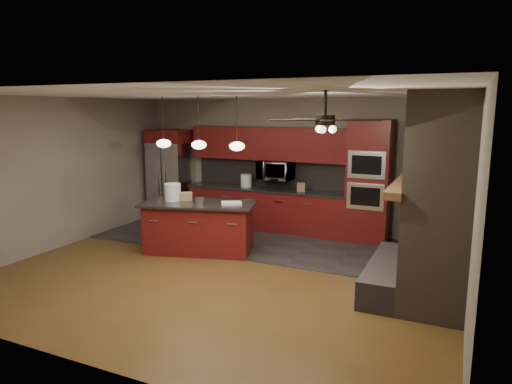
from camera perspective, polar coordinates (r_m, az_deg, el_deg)
The scene contains 22 objects.
ground at distance 7.47m, azimuth -3.71°, elevation -9.88°, with size 7.00×7.00×0.00m, color brown.
ceiling at distance 7.02m, azimuth -3.98°, elevation 12.12°, with size 7.00×6.00×0.02m, color white.
back_wall at distance 9.82m, azimuth 4.54°, elevation 3.42°, with size 7.00×0.02×2.80m, color gray.
right_wall at distance 6.27m, azimuth 25.55°, elevation -1.53°, with size 0.02×6.00×2.80m, color gray.
left_wall at distance 9.29m, azimuth -23.20°, elevation 2.21°, with size 0.02×6.00×2.80m, color gray.
slate_tile_patch at distance 9.01m, azimuth 1.76°, elevation -6.26°, with size 7.00×2.40×0.01m, color #2C2A27.
fireplace_column at distance 6.69m, azimuth 21.50°, elevation -1.44°, with size 1.30×2.10×2.80m.
back_cabinetry at distance 9.84m, azimuth 1.38°, elevation 0.47°, with size 3.59×0.64×2.20m.
oven_tower at distance 9.11m, azimuth 13.93°, elevation 1.27°, with size 0.80×0.63×2.38m.
microwave at distance 9.70m, azimuth 2.49°, elevation 2.76°, with size 0.73×0.41×0.50m, color silver.
refrigerator at distance 10.87m, azimuth -10.59°, elevation 2.12°, with size 0.91×0.75×2.11m.
kitchen_island at distance 8.38m, azimuth -7.15°, elevation -4.36°, with size 2.20×1.43×0.92m.
white_bucket at distance 8.49m, azimuth -10.38°, elevation -0.02°, with size 0.29×0.29×0.32m, color silver.
paint_can at distance 8.19m, azimuth -7.01°, elevation -1.06°, with size 0.16×0.16×0.10m, color #A2A1A6.
paint_tray at distance 8.09m, azimuth -3.08°, elevation -1.39°, with size 0.35×0.25×0.04m, color white.
cardboard_box at distance 8.49m, azimuth -8.76°, elevation -0.55°, with size 0.23×0.17×0.15m, color olive.
counter_bucket at distance 9.97m, azimuth -1.24°, elevation 1.44°, with size 0.24×0.24×0.27m, color silver.
counter_box at distance 9.45m, azimuth 5.64°, elevation 0.60°, with size 0.16×0.12×0.18m, color #93754B.
pendant_left at distance 8.51m, azimuth -11.47°, elevation 5.99°, with size 0.26×0.26×0.92m.
pendant_center at distance 8.09m, azimuth -7.15°, elevation 5.91°, with size 0.26×0.26×0.92m.
pendant_right at distance 7.73m, azimuth -2.39°, elevation 5.77°, with size 0.26×0.26×0.92m.
ceiling_fan at distance 5.58m, azimuth 8.62°, elevation 8.97°, with size 1.27×1.33×0.41m.
Camera 1 is at (3.35, -6.16, 2.58)m, focal length 32.00 mm.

